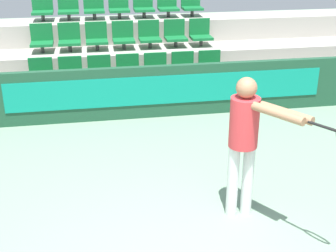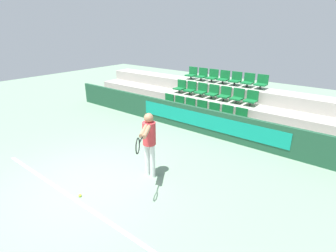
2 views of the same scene
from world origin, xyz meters
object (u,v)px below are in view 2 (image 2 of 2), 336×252
at_px(stadium_chair_5, 226,114).
at_px(stadium_chair_13, 251,99).
at_px(stadium_chair_7, 180,87).
at_px(stadium_chair_10, 213,92).
at_px(stadium_chair_1, 178,103).
at_px(stadium_chair_8, 190,89).
at_px(stadium_chair_2, 189,106).
at_px(stadium_chair_17, 224,78).
at_px(stadium_chair_14, 192,74).
at_px(stadium_chair_15, 202,75).
at_px(stadium_chair_11, 225,94).
at_px(tennis_player, 149,139).
at_px(stadium_chair_12, 238,96).
at_px(stadium_chair_9, 201,90).
at_px(stadium_chair_6, 240,117).
at_px(stadium_chair_18, 236,79).
at_px(stadium_chair_0, 168,101).
at_px(stadium_chair_3, 200,108).
at_px(stadium_chair_20, 261,83).
at_px(stadium_chair_16, 212,76).
at_px(stadium_chair_19, 248,81).

xyz_separation_m(stadium_chair_5, stadium_chair_13, (0.52, 0.85, 0.44)).
height_order(stadium_chair_7, stadium_chair_10, same).
height_order(stadium_chair_1, stadium_chair_8, stadium_chair_8).
distance_m(stadium_chair_2, stadium_chair_8, 1.09).
relative_size(stadium_chair_5, stadium_chair_17, 1.00).
relative_size(stadium_chair_5, stadium_chair_14, 1.00).
bearing_deg(stadium_chair_15, stadium_chair_17, 0.00).
bearing_deg(stadium_chair_11, tennis_player, -84.87).
bearing_deg(stadium_chair_12, stadium_chair_15, 157.62).
height_order(stadium_chair_5, stadium_chair_17, stadium_chair_17).
distance_m(stadium_chair_5, stadium_chair_9, 1.82).
bearing_deg(stadium_chair_9, stadium_chair_17, 58.74).
xyz_separation_m(stadium_chair_5, stadium_chair_14, (-2.58, 1.70, 0.89)).
relative_size(stadium_chair_5, stadium_chair_13, 1.00).
bearing_deg(stadium_chair_13, stadium_chair_1, -161.77).
relative_size(stadium_chair_2, stadium_chair_7, 1.00).
height_order(stadium_chair_6, stadium_chair_8, stadium_chair_8).
bearing_deg(stadium_chair_18, stadium_chair_9, -140.53).
xyz_separation_m(stadium_chair_0, stadium_chair_1, (0.52, 0.00, 0.00)).
relative_size(stadium_chair_0, stadium_chair_6, 1.00).
relative_size(stadium_chair_3, stadium_chair_20, 1.00).
xyz_separation_m(stadium_chair_8, stadium_chair_16, (0.52, 0.85, 0.44)).
relative_size(stadium_chair_13, stadium_chair_17, 1.00).
xyz_separation_m(stadium_chair_10, stadium_chair_20, (1.55, 0.85, 0.44)).
bearing_deg(stadium_chair_9, stadium_chair_16, 90.00).
height_order(stadium_chair_18, stadium_chair_20, same).
xyz_separation_m(stadium_chair_7, stadium_chair_15, (0.52, 0.85, 0.44)).
height_order(stadium_chair_7, stadium_chair_9, same).
height_order(stadium_chair_2, stadium_chair_9, stadium_chair_9).
height_order(stadium_chair_0, stadium_chair_8, stadium_chair_8).
distance_m(stadium_chair_11, stadium_chair_14, 2.28).
bearing_deg(stadium_chair_0, stadium_chair_3, 0.00).
bearing_deg(stadium_chair_17, stadium_chair_12, -39.47).
distance_m(stadium_chair_0, stadium_chair_9, 1.41).
bearing_deg(stadium_chair_5, stadium_chair_11, 121.26).
xyz_separation_m(stadium_chair_2, stadium_chair_11, (1.03, 0.85, 0.44)).
bearing_deg(stadium_chair_10, stadium_chair_19, 39.47).
bearing_deg(stadium_chair_1, stadium_chair_20, 33.38).
height_order(stadium_chair_6, stadium_chair_9, stadium_chair_9).
bearing_deg(stadium_chair_9, stadium_chair_0, -140.53).
relative_size(stadium_chair_1, stadium_chair_10, 1.00).
height_order(stadium_chair_12, stadium_chair_18, stadium_chair_18).
distance_m(stadium_chair_0, tennis_player, 4.60).
height_order(stadium_chair_5, stadium_chair_14, stadium_chair_14).
distance_m(stadium_chair_9, stadium_chair_10, 0.52).
relative_size(stadium_chair_2, stadium_chair_17, 1.00).
relative_size(stadium_chair_6, stadium_chair_12, 1.00).
bearing_deg(stadium_chair_2, stadium_chair_6, 0.00).
bearing_deg(stadium_chair_20, stadium_chair_3, -132.33).
relative_size(stadium_chair_11, stadium_chair_16, 1.00).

